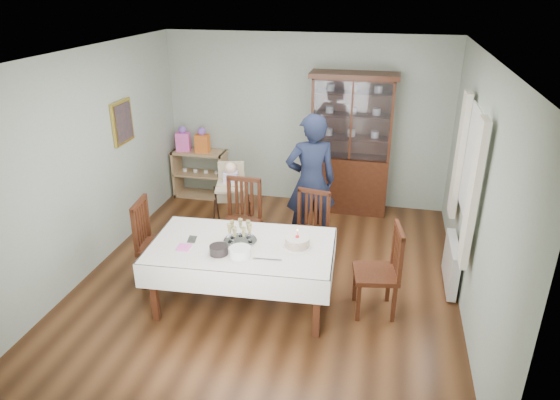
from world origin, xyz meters
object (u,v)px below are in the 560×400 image
(sideboard, at_px, (201,174))
(woman, at_px, (311,182))
(chair_far_left, at_px, (241,236))
(dining_table, at_px, (243,274))
(china_cabinet, at_px, (351,142))
(chair_end_left, at_px, (161,259))
(gift_bag_orange, at_px, (202,141))
(high_chair, at_px, (232,208))
(birthday_cake, at_px, (297,242))
(gift_bag_pink, at_px, (183,140))
(chair_far_right, at_px, (308,246))
(champagne_tray, at_px, (240,236))
(chair_end_right, at_px, (376,287))

(sideboard, bearing_deg, woman, -32.39)
(sideboard, xyz_separation_m, chair_far_left, (1.27, -1.89, -0.08))
(dining_table, height_order, woman, woman)
(china_cabinet, height_order, woman, china_cabinet)
(chair_end_left, distance_m, gift_bag_orange, 2.74)
(sideboard, relative_size, high_chair, 0.80)
(birthday_cake, relative_size, gift_bag_pink, 0.74)
(chair_far_right, relative_size, gift_bag_pink, 2.40)
(chair_far_left, relative_size, woman, 0.57)
(dining_table, height_order, champagne_tray, champagne_tray)
(dining_table, xyz_separation_m, sideboard, (-1.58, 2.87, 0.02))
(sideboard, xyz_separation_m, birthday_cake, (2.18, -2.78, 0.42))
(china_cabinet, distance_m, chair_end_left, 3.40)
(chair_far_right, xyz_separation_m, champagne_tray, (-0.62, -0.88, 0.53))
(gift_bag_pink, xyz_separation_m, gift_bag_orange, (0.34, 0.00, 0.00))
(china_cabinet, bearing_deg, sideboard, 179.51)
(chair_far_left, bearing_deg, gift_bag_pink, 130.69)
(sideboard, bearing_deg, gift_bag_orange, -14.53)
(champagne_tray, bearing_deg, chair_end_left, 171.31)
(champagne_tray, bearing_deg, high_chair, 111.14)
(chair_far_right, bearing_deg, gift_bag_pink, 152.76)
(chair_far_right, xyz_separation_m, chair_end_right, (0.89, -0.76, 0.01))
(sideboard, relative_size, chair_end_left, 0.85)
(birthday_cake, relative_size, gift_bag_orange, 0.74)
(birthday_cake, xyz_separation_m, gift_bag_pink, (-2.44, 2.76, 0.17))
(china_cabinet, xyz_separation_m, sideboard, (-2.50, 0.02, -0.72))
(china_cabinet, relative_size, chair_far_left, 2.03)
(chair_far_left, height_order, champagne_tray, chair_far_left)
(chair_end_right, height_order, champagne_tray, chair_end_right)
(champagne_tray, relative_size, gift_bag_pink, 0.89)
(champagne_tray, height_order, birthday_cake, champagne_tray)
(dining_table, distance_m, chair_end_right, 1.48)
(chair_far_left, height_order, chair_end_left, chair_far_left)
(chair_far_right, height_order, chair_end_right, chair_end_right)
(chair_end_left, height_order, birthday_cake, chair_end_left)
(woman, distance_m, gift_bag_pink, 2.69)
(chair_end_right, bearing_deg, champagne_tray, -95.33)
(chair_far_right, bearing_deg, dining_table, -110.80)
(high_chair, distance_m, gift_bag_orange, 1.65)
(china_cabinet, distance_m, gift_bag_orange, 2.43)
(sideboard, bearing_deg, china_cabinet, -0.49)
(china_cabinet, distance_m, birthday_cake, 2.80)
(chair_end_left, xyz_separation_m, chair_end_right, (2.57, -0.04, -0.01))
(sideboard, relative_size, chair_end_right, 0.87)
(chair_end_right, xyz_separation_m, gift_bag_orange, (-2.98, 2.66, 0.68))
(sideboard, bearing_deg, chair_end_right, -41.29)
(high_chair, bearing_deg, birthday_cake, -63.32)
(woman, relative_size, champagne_tray, 5.02)
(high_chair, bearing_deg, chair_far_right, -40.06)
(chair_far_left, xyz_separation_m, high_chair, (-0.30, 0.59, 0.12))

